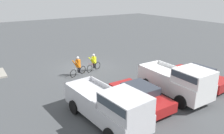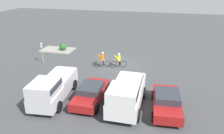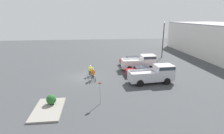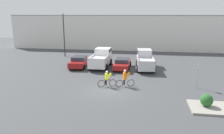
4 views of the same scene
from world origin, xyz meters
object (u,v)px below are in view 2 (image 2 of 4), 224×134
at_px(pickup_truck_1, 52,88).
at_px(cyclist_1, 119,60).
at_px(pickup_truck_0, 126,95).
at_px(cyclist_0, 103,59).
at_px(sedan_1, 91,93).
at_px(sedan_0, 167,102).
at_px(fire_lane_sign, 42,51).
at_px(shrub, 63,47).

height_order(pickup_truck_1, cyclist_1, pickup_truck_1).
bearing_deg(cyclist_1, pickup_truck_0, 105.45).
bearing_deg(cyclist_0, sedan_1, 98.55).
xyz_separation_m(pickup_truck_0, sedan_1, (2.80, -0.60, -0.52)).
bearing_deg(sedan_0, sedan_1, -0.51).
distance_m(pickup_truck_0, pickup_truck_1, 5.56).
relative_size(pickup_truck_1, cyclist_1, 3.34).
bearing_deg(pickup_truck_0, sedan_1, -12.20).
height_order(pickup_truck_1, fire_lane_sign, fire_lane_sign).
xyz_separation_m(sedan_0, sedan_1, (5.60, -0.05, -0.06)).
relative_size(sedan_0, cyclist_0, 2.60).
xyz_separation_m(sedan_0, pickup_truck_1, (8.36, 0.79, 0.42)).
distance_m(sedan_0, sedan_1, 5.60).
xyz_separation_m(pickup_truck_0, fire_lane_sign, (10.41, -6.82, 0.28)).
relative_size(pickup_truck_0, cyclist_1, 3.00).
height_order(cyclist_0, cyclist_1, cyclist_0).
xyz_separation_m(cyclist_0, fire_lane_sign, (6.59, 0.64, 0.64)).
height_order(sedan_0, pickup_truck_1, pickup_truck_1).
relative_size(pickup_truck_0, fire_lane_sign, 2.11).
xyz_separation_m(pickup_truck_1, fire_lane_sign, (4.86, -7.06, 0.32)).
height_order(fire_lane_sign, shrub, fire_lane_sign).
bearing_deg(cyclist_1, fire_lane_sign, 6.44).
bearing_deg(pickup_truck_0, fire_lane_sign, -33.24).
distance_m(cyclist_0, fire_lane_sign, 6.65).
xyz_separation_m(pickup_truck_0, shrub, (10.18, -11.37, -0.59)).
bearing_deg(cyclist_1, cyclist_0, 10.02).
relative_size(sedan_1, cyclist_1, 2.62).
distance_m(pickup_truck_0, shrub, 15.27).
relative_size(sedan_0, cyclist_1, 2.64).
relative_size(sedan_1, shrub, 4.95).
xyz_separation_m(sedan_0, fire_lane_sign, (13.22, -6.27, 0.74)).
xyz_separation_m(pickup_truck_1, shrub, (4.62, -11.61, -0.55)).
bearing_deg(cyclist_0, cyclist_1, -169.98).
xyz_separation_m(fire_lane_sign, shrub, (-0.24, -4.55, -0.87)).
bearing_deg(pickup_truck_0, cyclist_0, -62.85).
xyz_separation_m(pickup_truck_1, cyclist_0, (-1.73, -7.70, -0.32)).
height_order(sedan_1, cyclist_0, cyclist_0).
height_order(sedan_1, cyclist_1, cyclist_1).
relative_size(sedan_1, fire_lane_sign, 1.84).
distance_m(cyclist_0, cyclist_1, 1.71).
xyz_separation_m(pickup_truck_1, cyclist_1, (-3.41, -8.00, -0.37)).
bearing_deg(sedan_1, fire_lane_sign, -39.23).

